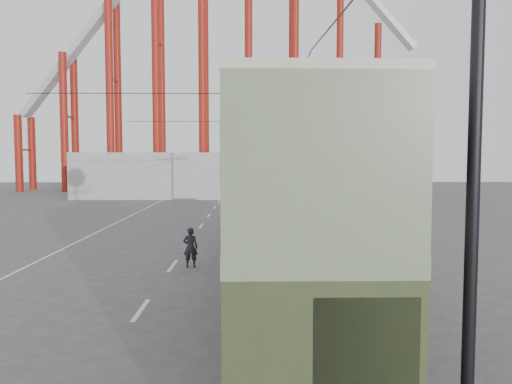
{
  "coord_description": "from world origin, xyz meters",
  "views": [
    {
      "loc": [
        2.24,
        -10.46,
        4.51
      ],
      "look_at": [
        2.48,
        11.09,
        3.0
      ],
      "focal_mm": 35.0,
      "sensor_mm": 36.0,
      "label": 1
    }
  ],
  "objects_px": {
    "single_decker_green": "(273,214)",
    "pedestrian": "(190,247)",
    "single_decker_cream": "(266,202)",
    "double_decker_bus": "(290,213)"
  },
  "relations": [
    {
      "from": "single_decker_green",
      "to": "pedestrian",
      "type": "xyz_separation_m",
      "value": [
        -3.51,
        -3.03,
        -1.04
      ]
    },
    {
      "from": "single_decker_green",
      "to": "pedestrian",
      "type": "bearing_deg",
      "value": -137.51
    },
    {
      "from": "pedestrian",
      "to": "single_decker_green",
      "type": "bearing_deg",
      "value": -138.73
    },
    {
      "from": "single_decker_green",
      "to": "pedestrian",
      "type": "height_order",
      "value": "single_decker_green"
    },
    {
      "from": "single_decker_cream",
      "to": "single_decker_green",
      "type": "bearing_deg",
      "value": -95.06
    },
    {
      "from": "single_decker_green",
      "to": "single_decker_cream",
      "type": "relative_size",
      "value": 1.3
    },
    {
      "from": "double_decker_bus",
      "to": "single_decker_green",
      "type": "relative_size",
      "value": 0.91
    },
    {
      "from": "single_decker_cream",
      "to": "pedestrian",
      "type": "xyz_separation_m",
      "value": [
        -3.48,
        -12.35,
        -0.73
      ]
    },
    {
      "from": "double_decker_bus",
      "to": "single_decker_cream",
      "type": "height_order",
      "value": "double_decker_bus"
    },
    {
      "from": "single_decker_green",
      "to": "pedestrian",
      "type": "distance_m",
      "value": 4.75
    }
  ]
}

